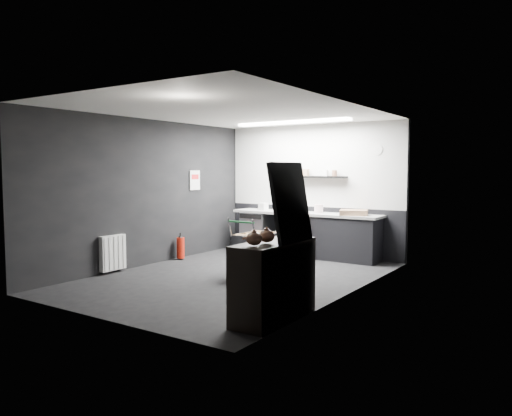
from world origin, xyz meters
The scene contains 22 objects.
floor centered at (0.00, 0.00, 0.00)m, with size 5.50×5.50×0.00m, color black.
ceiling centered at (0.00, 0.00, 2.70)m, with size 5.50×5.50×0.00m, color white.
wall_back centered at (0.00, 2.75, 1.35)m, with size 5.50×5.50×0.00m, color black.
wall_front centered at (0.00, -2.75, 1.35)m, with size 5.50×5.50×0.00m, color black.
wall_left centered at (-2.00, 0.00, 1.35)m, with size 5.50×5.50×0.00m, color black.
wall_right centered at (2.00, 0.00, 1.35)m, with size 5.50×5.50×0.00m, color black.
kitchen_wall_panel centered at (0.00, 2.73, 1.85)m, with size 3.95×0.02×1.70m, color beige.
dado_panel centered at (0.00, 2.73, 0.50)m, with size 3.95×0.02×1.00m, color black.
floating_shelf centered at (0.20, 2.62, 1.62)m, with size 1.20×0.22×0.04m, color black.
wall_clock centered at (1.40, 2.72, 2.15)m, with size 0.20×0.20×0.03m, color silver.
poster centered at (-1.98, 1.30, 1.55)m, with size 0.02×0.30×0.40m, color silver.
poster_red_band centered at (-1.98, 1.30, 1.62)m, with size 0.01×0.22×0.10m, color red.
radiator centered at (-1.94, -0.90, 0.35)m, with size 0.10×0.50×0.60m, color silver.
ceiling_strip centered at (0.00, 1.85, 2.67)m, with size 2.40×0.20×0.04m, color white.
prep_counter centered at (0.14, 2.42, 0.46)m, with size 3.20×0.61×0.90m.
person centered at (-0.02, 1.97, 0.79)m, with size 0.57×0.38×1.57m, color beige.
shopping_cart centered at (0.17, 0.37, 0.45)m, with size 0.51×0.86×0.95m.
sideboard centered at (1.76, -1.59, 0.59)m, with size 0.53×1.24×1.86m.
fire_extinguisher centered at (-1.85, 0.71, 0.25)m, with size 0.15×0.15×0.51m.
cardboard_box centered at (1.08, 2.37, 0.95)m, with size 0.51×0.39×0.10m, color #906B4C.
pink_tub centered at (0.31, 2.42, 0.99)m, with size 0.18×0.18×0.18m, color silver.
white_container centered at (-0.98, 2.37, 0.98)m, with size 0.18×0.14×0.16m, color silver.
Camera 1 is at (4.80, -6.56, 1.78)m, focal length 35.00 mm.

